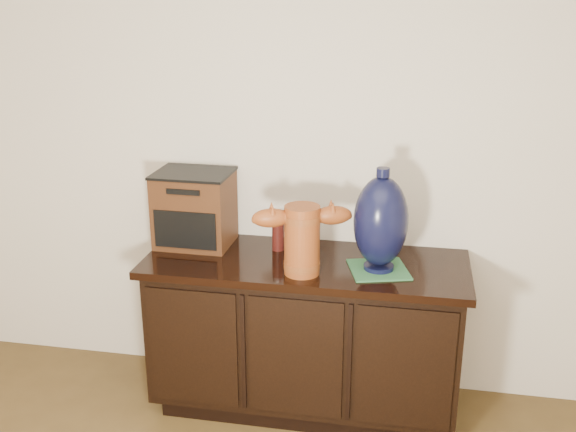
% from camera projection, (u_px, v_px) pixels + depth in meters
% --- Properties ---
extents(sideboard, '(1.46, 0.56, 0.75)m').
position_uv_depth(sideboard, '(305.00, 333.00, 3.16)').
color(sideboard, black).
rests_on(sideboard, ground).
extents(terracotta_vessel, '(0.43, 0.21, 0.30)m').
position_uv_depth(terracotta_vessel, '(302.00, 236.00, 2.85)').
color(terracotta_vessel, '#95451B').
rests_on(terracotta_vessel, sideboard).
extents(tv_radio, '(0.36, 0.29, 0.36)m').
position_uv_depth(tv_radio, '(195.00, 208.00, 3.18)').
color(tv_radio, '#432210').
rests_on(tv_radio, sideboard).
extents(green_mat, '(0.30, 0.30, 0.01)m').
position_uv_depth(green_mat, '(378.00, 269.00, 2.94)').
color(green_mat, '#2E673C').
rests_on(green_mat, sideboard).
extents(lamp_base, '(0.29, 0.29, 0.45)m').
position_uv_depth(lamp_base, '(381.00, 222.00, 2.86)').
color(lamp_base, black).
rests_on(lamp_base, green_mat).
extents(spray_can, '(0.06, 0.06, 0.16)m').
position_uv_depth(spray_can, '(278.00, 234.00, 3.14)').
color(spray_can, '#601610').
rests_on(spray_can, sideboard).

